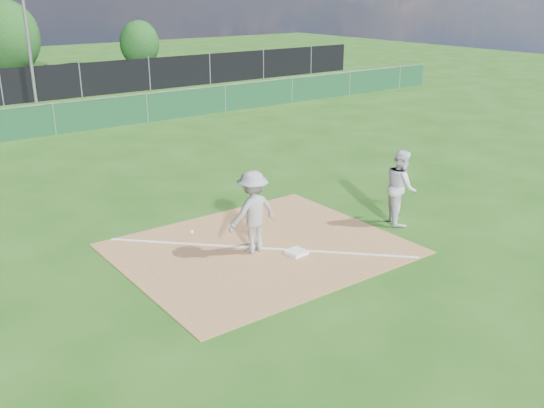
# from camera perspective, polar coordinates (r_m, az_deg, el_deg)

# --- Properties ---
(ground) EXTENTS (90.00, 90.00, 0.00)m
(ground) POSITION_cam_1_polar(r_m,az_deg,el_deg) (21.18, -15.47, 3.85)
(ground) COLOR #1E4F11
(ground) RESTS_ON ground
(infield_dirt) EXTENTS (6.00, 5.00, 0.02)m
(infield_dirt) POSITION_cam_1_polar(r_m,az_deg,el_deg) (13.60, -1.13, -4.21)
(infield_dirt) COLOR #9C6E3E
(infield_dirt) RESTS_ON ground
(foul_line) EXTENTS (5.01, 5.01, 0.01)m
(foul_line) POSITION_cam_1_polar(r_m,az_deg,el_deg) (13.60, -1.13, -4.15)
(foul_line) COLOR white
(foul_line) RESTS_ON infield_dirt
(green_fence) EXTENTS (44.00, 0.05, 1.20)m
(green_fence) POSITION_cam_1_polar(r_m,az_deg,el_deg) (25.67, -19.80, 7.47)
(green_fence) COLOR #103A1F
(green_fence) RESTS_ON ground
(black_fence) EXTENTS (46.00, 0.04, 1.80)m
(black_fence) POSITION_cam_1_polar(r_m,az_deg,el_deg) (33.26, -24.14, 10.00)
(black_fence) COLOR black
(black_fence) RESTS_ON ground
(light_pole) EXTENTS (0.16, 0.16, 8.00)m
(light_pole) POSITION_cam_1_polar(r_m,az_deg,el_deg) (33.04, -22.18, 15.65)
(light_pole) COLOR slate
(light_pole) RESTS_ON ground
(first_base) EXTENTS (0.43, 0.43, 0.08)m
(first_base) POSITION_cam_1_polar(r_m,az_deg,el_deg) (13.30, 2.29, -4.56)
(first_base) COLOR white
(first_base) RESTS_ON infield_dirt
(play_at_first) EXTENTS (2.25, 0.72, 1.84)m
(play_at_first) POSITION_cam_1_polar(r_m,az_deg,el_deg) (13.13, -1.81, -0.75)
(play_at_first) COLOR #A1A1A3
(play_at_first) RESTS_ON infield_dirt
(runner) EXTENTS (1.09, 1.14, 1.86)m
(runner) POSITION_cam_1_polar(r_m,az_deg,el_deg) (15.14, 12.02, 1.59)
(runner) COLOR silver
(runner) RESTS_ON ground
(car_right) EXTENTS (4.21, 1.74, 1.22)m
(car_right) POSITION_cam_1_polar(r_m,az_deg,el_deg) (39.80, -17.36, 11.72)
(car_right) COLOR black
(car_right) RESTS_ON parking_lot
(tree_mid) EXTENTS (4.12, 4.12, 4.89)m
(tree_mid) POSITION_cam_1_polar(r_m,az_deg,el_deg) (43.66, -23.71, 14.14)
(tree_mid) COLOR #382316
(tree_mid) RESTS_ON ground
(tree_right) EXTENTS (2.84, 2.84, 3.37)m
(tree_right) POSITION_cam_1_polar(r_m,az_deg,el_deg) (46.38, -12.36, 14.54)
(tree_right) COLOR #382316
(tree_right) RESTS_ON ground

